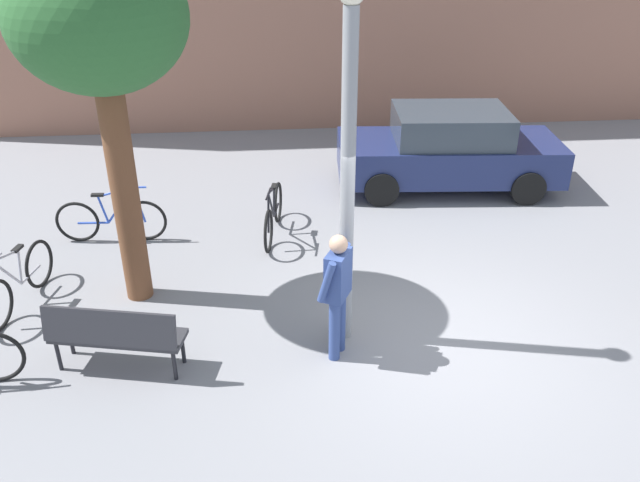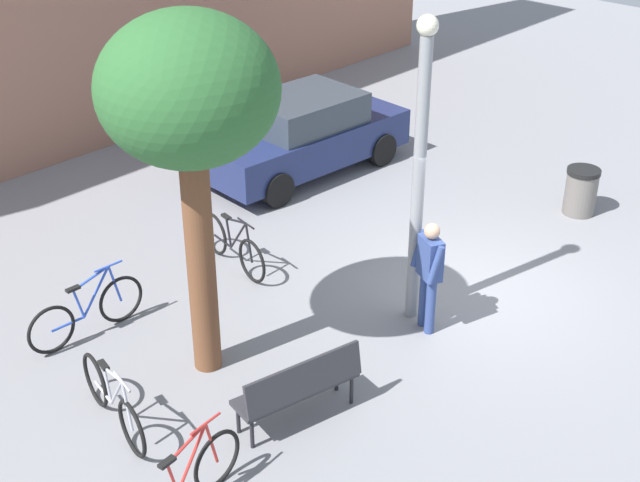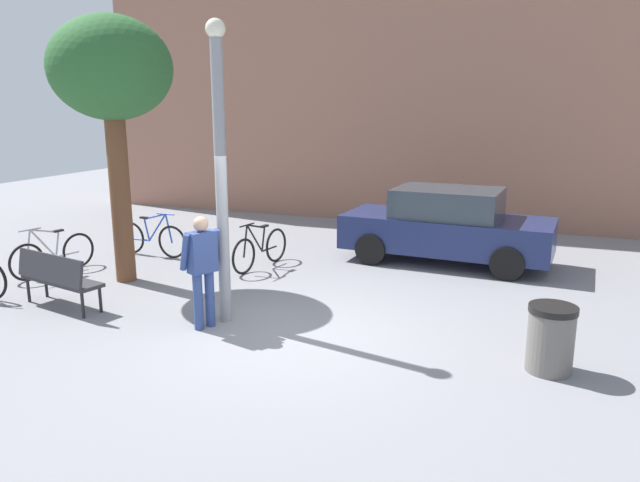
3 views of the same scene
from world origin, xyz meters
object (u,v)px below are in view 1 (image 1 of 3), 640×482
object	(u,v)px
lamppost	(348,165)
person_by_lamppost	(338,288)
bicycle_blue	(112,220)
bicycle_black	(273,215)
plaza_tree	(99,27)
parked_car_navy	(449,150)
bicycle_silver	(18,282)
park_bench	(114,333)

from	to	relation	value
lamppost	person_by_lamppost	distance (m)	1.47
bicycle_blue	bicycle_black	bearing A→B (deg)	-1.16
plaza_tree	parked_car_navy	xyz separation A→B (m)	(5.38, 3.44, -2.95)
lamppost	bicycle_blue	distance (m)	4.99
lamppost	parked_car_navy	world-z (taller)	lamppost
lamppost	bicycle_black	world-z (taller)	lamppost
person_by_lamppost	bicycle_silver	size ratio (longest dim) A/B	0.94
bicycle_blue	parked_car_navy	size ratio (longest dim) A/B	0.42
bicycle_black	parked_car_navy	bearing A→B (deg)	27.34
lamppost	bicycle_black	bearing A→B (deg)	106.26
park_bench	plaza_tree	world-z (taller)	plaza_tree
park_bench	person_by_lamppost	bearing A→B (deg)	2.11
park_bench	parked_car_navy	distance (m)	7.42
bicycle_blue	park_bench	bearing A→B (deg)	-78.38
bicycle_blue	bicycle_black	size ratio (longest dim) A/B	1.01
plaza_tree	bicycle_blue	size ratio (longest dim) A/B	2.62
person_by_lamppost	bicycle_black	size ratio (longest dim) A/B	0.93
person_by_lamppost	lamppost	bearing A→B (deg)	68.95
plaza_tree	bicycle_black	bearing A→B (deg)	40.45
person_by_lamppost	bicycle_silver	bearing A→B (deg)	161.25
person_by_lamppost	parked_car_navy	xyz separation A→B (m)	(2.71, 5.03, -0.19)
plaza_tree	bicycle_blue	bearing A→B (deg)	111.50
park_bench	bicycle_blue	bearing A→B (deg)	101.62
park_bench	bicycle_black	distance (m)	3.89
person_by_lamppost	parked_car_navy	world-z (taller)	person_by_lamppost
person_by_lamppost	bicycle_blue	bearing A→B (deg)	135.24
park_bench	lamppost	bearing A→B (deg)	9.57
bicycle_black	bicycle_silver	bearing A→B (deg)	-152.80
lamppost	park_bench	bearing A→B (deg)	-170.43
bicycle_silver	lamppost	bearing A→B (deg)	-13.69
lamppost	parked_car_navy	distance (m)	5.55
bicycle_silver	bicycle_blue	bearing A→B (deg)	64.34
lamppost	park_bench	distance (m)	3.37
person_by_lamppost	bicycle_black	xyz separation A→B (m)	(-0.70, 3.27, -0.58)
bicycle_blue	plaza_tree	bearing A→B (deg)	-68.50
person_by_lamppost	bicycle_black	bearing A→B (deg)	102.11
plaza_tree	bicycle_black	xyz separation A→B (m)	(1.97, 1.68, -3.34)
plaza_tree	bicycle_blue	world-z (taller)	plaza_tree
bicycle_blue	lamppost	bearing A→B (deg)	-40.17
bicycle_blue	parked_car_navy	xyz separation A→B (m)	(6.06, 1.71, 0.39)
person_by_lamppost	parked_car_navy	bearing A→B (deg)	61.69
person_by_lamppost	park_bench	world-z (taller)	person_by_lamppost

